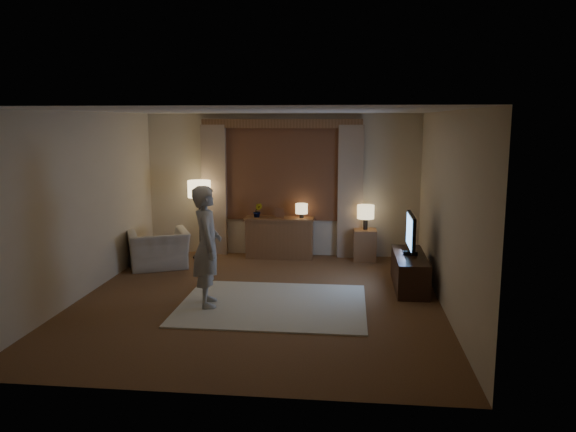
# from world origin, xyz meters

# --- Properties ---
(room) EXTENTS (5.04, 5.54, 2.64)m
(room) POSITION_xyz_m (0.00, 0.50, 1.33)
(room) COLOR brown
(room) RESTS_ON ground
(rug) EXTENTS (2.50, 2.00, 0.02)m
(rug) POSITION_xyz_m (0.23, -0.20, 0.01)
(rug) COLOR beige
(rug) RESTS_ON floor
(sideboard) EXTENTS (1.20, 0.40, 0.70)m
(sideboard) POSITION_xyz_m (-0.02, 2.50, 0.35)
(sideboard) COLOR brown
(sideboard) RESTS_ON floor
(picture_frame) EXTENTS (0.16, 0.02, 0.20)m
(picture_frame) POSITION_xyz_m (-0.02, 2.50, 0.80)
(picture_frame) COLOR brown
(picture_frame) RESTS_ON sideboard
(plant) EXTENTS (0.17, 0.13, 0.30)m
(plant) POSITION_xyz_m (-0.42, 2.50, 0.85)
(plant) COLOR #999999
(plant) RESTS_ON sideboard
(table_lamp_sideboard) EXTENTS (0.22, 0.22, 0.30)m
(table_lamp_sideboard) POSITION_xyz_m (0.38, 2.50, 0.90)
(table_lamp_sideboard) COLOR black
(table_lamp_sideboard) RESTS_ON sideboard
(floor_lamp) EXTENTS (0.41, 0.41, 1.41)m
(floor_lamp) POSITION_xyz_m (-1.45, 2.33, 1.19)
(floor_lamp) COLOR black
(floor_lamp) RESTS_ON floor
(armchair) EXTENTS (1.25, 1.19, 0.64)m
(armchair) POSITION_xyz_m (-1.98, 1.56, 0.32)
(armchair) COLOR #C0B59E
(armchair) RESTS_ON floor
(side_table) EXTENTS (0.40, 0.40, 0.56)m
(side_table) POSITION_xyz_m (1.53, 2.45, 0.28)
(side_table) COLOR brown
(side_table) RESTS_ON floor
(table_lamp_side) EXTENTS (0.30, 0.30, 0.44)m
(table_lamp_side) POSITION_xyz_m (1.53, 2.45, 0.87)
(table_lamp_side) COLOR black
(table_lamp_side) RESTS_ON side_table
(tv_stand) EXTENTS (0.45, 1.40, 0.50)m
(tv_stand) POSITION_xyz_m (2.15, 0.85, 0.25)
(tv_stand) COLOR black
(tv_stand) RESTS_ON floor
(tv) EXTENTS (0.21, 0.85, 0.61)m
(tv) POSITION_xyz_m (2.15, 0.85, 0.84)
(tv) COLOR black
(tv) RESTS_ON tv_stand
(person) EXTENTS (0.53, 0.67, 1.62)m
(person) POSITION_xyz_m (-0.63, -0.32, 0.83)
(person) COLOR #A6A299
(person) RESTS_ON rug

